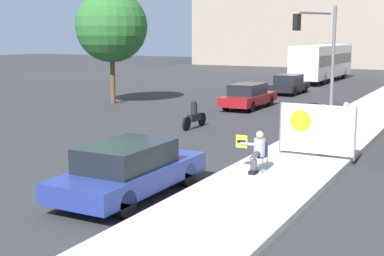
% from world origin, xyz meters
% --- Properties ---
extents(ground_plane, '(160.00, 160.00, 0.00)m').
position_xyz_m(ground_plane, '(0.00, 0.00, 0.00)').
color(ground_plane, '#303033').
extents(sidewalk_curb, '(3.05, 90.00, 0.17)m').
position_xyz_m(sidewalk_curb, '(3.00, 15.00, 0.08)').
color(sidewalk_curb, beige).
rests_on(sidewalk_curb, ground_plane).
extents(seated_protester, '(0.91, 0.77, 1.17)m').
position_xyz_m(seated_protester, '(2.43, 3.33, 0.78)').
color(seated_protester, '#474C56').
rests_on(seated_protester, sidewalk_curb).
extents(jogger_on_sidewalk, '(0.34, 0.34, 1.67)m').
position_xyz_m(jogger_on_sidewalk, '(3.50, 6.41, 1.01)').
color(jogger_on_sidewalk, '#334775').
rests_on(jogger_on_sidewalk, sidewalk_curb).
extents(pedestrian_behind, '(0.34, 0.34, 1.63)m').
position_xyz_m(pedestrian_behind, '(3.97, 7.67, 0.99)').
color(pedestrian_behind, black).
rests_on(pedestrian_behind, sidewalk_curb).
extents(protest_banner, '(2.49, 0.06, 1.70)m').
position_xyz_m(protest_banner, '(3.40, 5.97, 1.07)').
color(protest_banner, slate).
rests_on(protest_banner, sidewalk_curb).
extents(traffic_light_pole, '(2.40, 2.17, 5.26)m').
position_xyz_m(traffic_light_pole, '(0.88, 15.28, 3.70)').
color(traffic_light_pole, slate).
rests_on(traffic_light_pole, sidewalk_curb).
extents(parked_car_curbside, '(1.88, 4.72, 1.39)m').
position_xyz_m(parked_car_curbside, '(0.27, -0.01, 0.70)').
color(parked_car_curbside, navy).
rests_on(parked_car_curbside, ground_plane).
extents(car_on_road_nearest, '(1.71, 4.65, 1.40)m').
position_xyz_m(car_on_road_nearest, '(-3.41, 16.94, 0.71)').
color(car_on_road_nearest, maroon).
rests_on(car_on_road_nearest, ground_plane).
extents(car_on_road_midblock, '(1.74, 4.24, 1.37)m').
position_xyz_m(car_on_road_midblock, '(-3.75, 25.24, 0.69)').
color(car_on_road_midblock, black).
rests_on(car_on_road_midblock, ground_plane).
extents(city_bus_on_road, '(2.53, 12.10, 3.19)m').
position_xyz_m(city_bus_on_road, '(-4.44, 36.82, 1.84)').
color(city_bus_on_road, silver).
rests_on(city_bus_on_road, ground_plane).
extents(motorcycle_on_road, '(0.28, 2.08, 1.23)m').
position_xyz_m(motorcycle_on_road, '(-3.03, 9.74, 0.53)').
color(motorcycle_on_road, black).
rests_on(motorcycle_on_road, ground_plane).
extents(street_tree_near_curb, '(4.25, 4.25, 6.71)m').
position_xyz_m(street_tree_near_curb, '(-11.45, 15.17, 4.58)').
color(street_tree_near_curb, brown).
rests_on(street_tree_near_curb, ground_plane).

